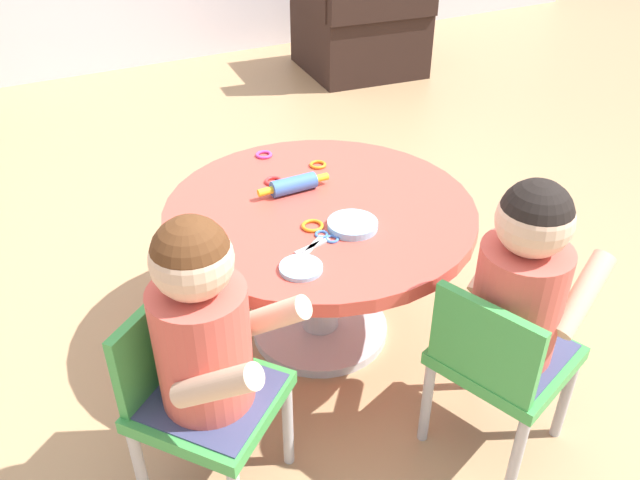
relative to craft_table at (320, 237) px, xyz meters
The scene contains 15 objects.
ground_plane 0.37m from the craft_table, ahead, with size 10.00×10.00×0.00m, color tan.
craft_table is the anchor object (origin of this frame).
child_chair_left 0.64m from the craft_table, 144.68° to the right, with size 0.42×0.42×0.54m.
seated_child_left 0.66m from the craft_table, 141.08° to the right, with size 0.43×0.44×0.51m.
child_chair_right 0.64m from the craft_table, 74.20° to the right, with size 0.38×0.38×0.54m.
seated_child_right 0.66m from the craft_table, 70.60° to the right, with size 0.41×0.37×0.51m.
armchair_dark 2.60m from the craft_table, 55.85° to the left, with size 0.78×0.79×0.85m.
rolling_pin 0.18m from the craft_table, 105.68° to the left, with size 0.23×0.05×0.05m.
craft_scissors 0.22m from the craft_table, 117.71° to the right, with size 0.14×0.10×0.01m.
playdough_blob_0 0.19m from the craft_table, 81.69° to the right, with size 0.14×0.14×0.02m, color #8CCCF2.
playdough_blob_1 0.34m from the craft_table, 126.63° to the right, with size 0.11×0.11×0.01m, color #8CCCF2.
cookie_cutter_0 0.39m from the craft_table, 91.72° to the left, with size 0.06×0.06×0.01m, color #D83FA5.
cookie_cutter_1 0.23m from the craft_table, 107.34° to the left, with size 0.06×0.06×0.01m, color red.
cookie_cutter_2 0.17m from the craft_table, 128.05° to the right, with size 0.06×0.06×0.01m, color orange.
cookie_cutter_3 0.28m from the craft_table, 63.49° to the left, with size 0.06×0.06×0.01m, color orange.
Camera 1 is at (-0.76, -1.43, 1.43)m, focal length 36.28 mm.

